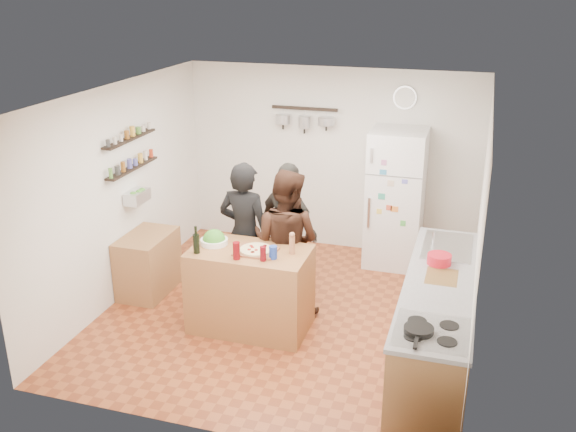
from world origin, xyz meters
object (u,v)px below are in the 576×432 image
(person_center, at_px, (286,242))
(side_table, at_px, (148,264))
(wall_clock, at_px, (405,98))
(person_back, at_px, (288,228))
(fridge, at_px, (395,199))
(salad_bowl, at_px, (214,241))
(red_bowl, at_px, (439,259))
(skillet, at_px, (419,330))
(salt_canister, at_px, (273,252))
(wine_bottle, at_px, (196,244))
(person_left, at_px, (245,234))
(counter_run, at_px, (437,325))
(pepper_mill, at_px, (292,245))
(prep_island, at_px, (250,289))

(person_center, relative_size, side_table, 2.09)
(wall_clock, bearing_deg, side_table, -142.93)
(person_back, height_order, fridge, fridge)
(salad_bowl, xyz_separation_m, person_back, (0.54, 0.96, -0.14))
(person_center, relative_size, red_bowl, 7.01)
(person_center, relative_size, skillet, 6.92)
(wall_clock, bearing_deg, person_center, -116.33)
(salt_canister, height_order, skillet, salt_canister)
(wine_bottle, bearing_deg, fridge, 53.81)
(person_left, distance_m, counter_run, 2.37)
(counter_run, bearing_deg, fridge, 108.06)
(wall_clock, bearing_deg, person_left, -127.41)
(pepper_mill, height_order, counter_run, pepper_mill)
(person_back, bearing_deg, person_center, 135.03)
(salad_bowl, bearing_deg, skillet, -27.77)
(person_back, xyz_separation_m, side_table, (-1.58, -0.58, -0.43))
(side_table, bearing_deg, fridge, 32.32)
(counter_run, bearing_deg, salt_canister, 178.47)
(salad_bowl, height_order, fridge, fridge)
(prep_island, xyz_separation_m, fridge, (1.22, 2.14, 0.45))
(person_left, distance_m, person_back, 0.60)
(salt_canister, distance_m, fridge, 2.44)
(skillet, bearing_deg, counter_run, 84.25)
(counter_run, height_order, fridge, fridge)
(pepper_mill, distance_m, person_center, 0.51)
(person_left, bearing_deg, skillet, 146.81)
(wine_bottle, xyz_separation_m, skillet, (2.37, -0.94, -0.07))
(person_left, bearing_deg, person_center, -179.78)
(salad_bowl, xyz_separation_m, skillet, (2.29, -1.21, 0.00))
(side_table, bearing_deg, pepper_mill, -11.31)
(person_left, bearing_deg, salad_bowl, 76.36)
(person_left, xyz_separation_m, skillet, (2.13, -1.69, 0.09))
(salad_bowl, xyz_separation_m, fridge, (1.64, 2.09, -0.04))
(person_center, distance_m, person_back, 0.54)
(prep_island, bearing_deg, skillet, -31.72)
(salad_bowl, height_order, pepper_mill, pepper_mill)
(pepper_mill, xyz_separation_m, wall_clock, (0.77, 2.42, 1.14))
(salad_bowl, height_order, counter_run, salad_bowl)
(fridge, xyz_separation_m, wall_clock, (0.00, 0.33, 1.25))
(salt_canister, distance_m, red_bowl, 1.66)
(wine_bottle, xyz_separation_m, side_table, (-0.97, 0.65, -0.65))
(fridge, relative_size, side_table, 2.25)
(person_left, relative_size, red_bowl, 7.14)
(prep_island, distance_m, counter_run, 1.98)
(pepper_mill, height_order, skillet, pepper_mill)
(wine_bottle, height_order, wall_clock, wall_clock)
(person_left, distance_m, skillet, 2.72)
(pepper_mill, distance_m, person_back, 1.04)
(pepper_mill, xyz_separation_m, salt_canister, (-0.15, -0.17, -0.03))
(prep_island, relative_size, counter_run, 0.48)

